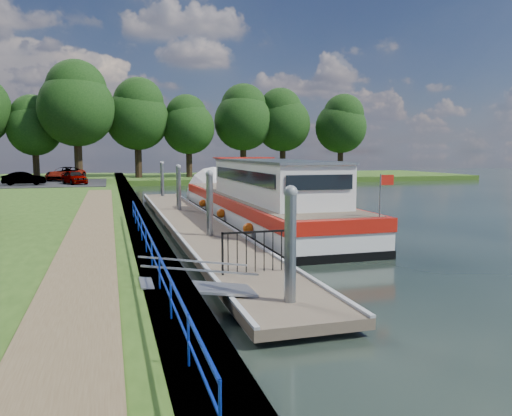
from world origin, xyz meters
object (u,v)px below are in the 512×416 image
object	(u,v)px
pontoon	(192,225)
barge	(254,201)
car_b	(24,178)
car_d	(65,174)
car_a	(74,177)

from	to	relation	value
pontoon	barge	distance (m)	4.05
car_b	pontoon	bearing A→B (deg)	-157.24
pontoon	car_d	size ratio (longest dim) A/B	6.34
car_a	car_b	bearing A→B (deg)	161.75
car_d	car_a	bearing A→B (deg)	-54.72
car_a	car_b	world-z (taller)	car_a
barge	car_a	distance (m)	23.26
car_a	car_d	xyz separation A→B (m)	(-1.19, 6.00, 0.06)
barge	pontoon	bearing A→B (deg)	-155.52
car_b	car_a	bearing A→B (deg)	-89.24
pontoon	barge	bearing A→B (deg)	24.48
car_a	barge	bearing A→B (deg)	-85.62
pontoon	car_d	world-z (taller)	car_d
car_d	barge	bearing A→B (deg)	-42.92
pontoon	car_a	size ratio (longest dim) A/B	8.55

